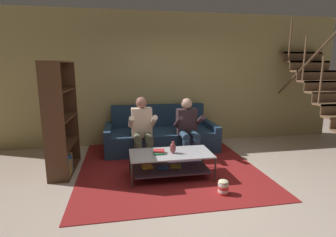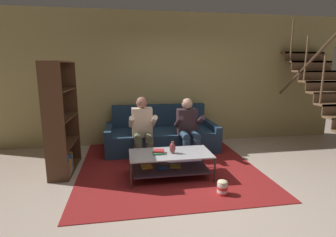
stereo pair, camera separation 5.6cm
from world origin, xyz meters
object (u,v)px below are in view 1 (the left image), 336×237
Objects in this scene: person_seated_right at (188,126)px; coffee_table at (170,161)px; popcorn_tub at (223,187)px; bookshelf at (59,128)px; book_stack at (159,152)px; vase at (173,148)px; couch at (161,136)px; person_seated_left at (142,127)px.

coffee_table is at bearing -120.43° from person_seated_right.
coffee_table is 0.95m from popcorn_tub.
person_seated_right is at bearing 8.50° from bookshelf.
popcorn_tub is (0.79, -0.71, -0.32)m from book_stack.
vase is 0.23m from book_stack.
vase is at bearing -6.60° from book_stack.
coffee_table is 6.82× the size of book_stack.
couch is 2.02× the size of person_seated_right.
person_seated_left is 1.00m from vase.
popcorn_tub is (2.36, -1.24, -0.64)m from bookshelf.
person_seated_left reaches higher than person_seated_right.
coffee_table is 0.23m from vase.
person_seated_left is at bearing 179.74° from person_seated_right.
person_seated_left is 6.28× the size of book_stack.
coffee_table reaches higher than popcorn_tub.
book_stack is at bearing -128.47° from person_seated_right.
coffee_table is 6.00× the size of popcorn_tub.
person_seated_left reaches higher than couch.
person_seated_left is 1.04× the size of person_seated_right.
person_seated_right is 1.67m from popcorn_tub.
couch is 1.27× the size of bookshelf.
couch is 1.51m from vase.
bookshelf is at bearing 161.22° from book_stack.
vase is at bearing -66.16° from person_seated_left.
person_seated_left reaches higher than book_stack.
person_seated_right is at bearing -0.26° from person_seated_left.
couch is 1.47m from coffee_table.
vase is (-0.48, -0.90, -0.13)m from person_seated_right.
person_seated_left is 5.52× the size of popcorn_tub.
popcorn_tub is (0.09, -1.58, -0.52)m from person_seated_right.
person_seated_left is at bearing 121.38° from popcorn_tub.
person_seated_right reaches higher than vase.
book_stack is at bearing 173.40° from vase.
book_stack is (-0.22, 0.03, -0.06)m from vase.
popcorn_tub is (0.61, -0.71, -0.16)m from coffee_table.
person_seated_right is at bearing 51.53° from book_stack.
bookshelf reaches higher than popcorn_tub.
vase is at bearing -117.93° from person_seated_right.
popcorn_tub is at bearing -76.29° from couch.
book_stack reaches higher than popcorn_tub.
vase is at bearing -24.79° from coffee_table.
book_stack is (-0.18, 0.01, 0.16)m from coffee_table.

